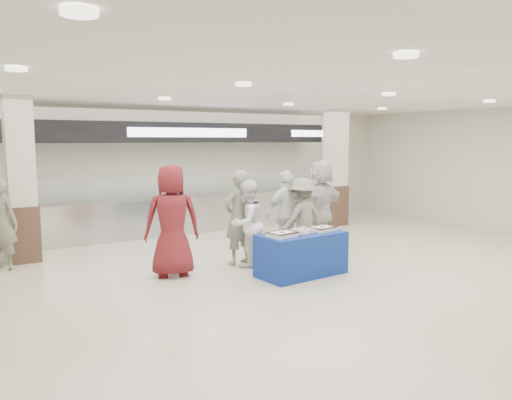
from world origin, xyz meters
TOP-DOWN VIEW (x-y plane):
  - ground at (0.00, 0.00)m, footprint 14.00×14.00m
  - serving_line at (0.00, 5.40)m, footprint 8.70×0.85m
  - column_left at (-4.00, 4.20)m, footprint 0.55×0.55m
  - column_right at (4.00, 4.20)m, footprint 0.55×0.55m
  - display_table at (-0.03, 0.49)m, footprint 1.59×0.87m
  - sheet_cake_left at (-0.49, 0.42)m, footprint 0.50×0.41m
  - sheet_cake_right at (0.42, 0.48)m, footprint 0.47×0.39m
  - cupcake_tray at (-0.02, 0.49)m, footprint 0.53×0.46m
  - civilian_maroon at (-1.96, 1.65)m, footprint 1.10×0.87m
  - soldier_a at (-0.57, 1.76)m, footprint 0.74×0.57m
  - chef_tall at (-0.51, 1.54)m, footprint 0.95×0.84m
  - chef_short at (0.61, 1.82)m, footprint 1.03×0.43m
  - soldier_b at (0.78, 1.53)m, footprint 1.10×0.71m
  - civilian_white at (1.83, 2.22)m, footprint 1.87×0.95m
  - soldier_bg at (-4.41, 3.75)m, footprint 0.73×0.72m

SIDE VIEW (x-z plane):
  - ground at x=0.00m, z-range 0.00..0.00m
  - display_table at x=-0.03m, z-range 0.00..0.75m
  - cupcake_tray at x=-0.02m, z-range 0.75..0.82m
  - sheet_cake_right at x=0.42m, z-range 0.75..0.84m
  - sheet_cake_left at x=-0.49m, z-range 0.75..0.85m
  - soldier_b at x=0.78m, z-range 0.00..1.61m
  - chef_tall at x=-0.51m, z-range 0.00..1.62m
  - soldier_bg at x=-4.41m, z-range 0.00..1.70m
  - chef_short at x=0.61m, z-range 0.00..1.76m
  - soldier_a at x=-0.57m, z-range 0.00..1.81m
  - civilian_white at x=1.83m, z-range 0.00..1.93m
  - civilian_maroon at x=-1.96m, z-range 0.00..1.97m
  - serving_line at x=0.00m, z-range -0.24..2.56m
  - column_left at x=-4.00m, z-range -0.07..3.13m
  - column_right at x=4.00m, z-range -0.07..3.13m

